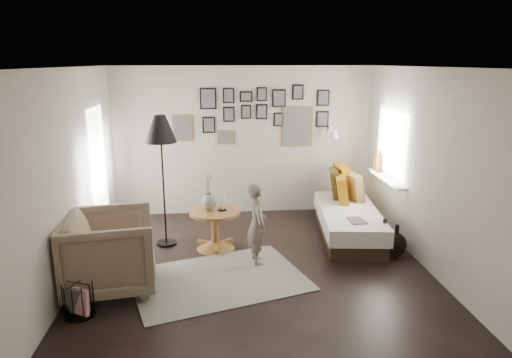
{
  "coord_description": "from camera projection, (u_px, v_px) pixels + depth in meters",
  "views": [
    {
      "loc": [
        -0.5,
        -5.54,
        2.66
      ],
      "look_at": [
        0.05,
        0.5,
        1.1
      ],
      "focal_mm": 32.0,
      "sensor_mm": 36.0,
      "label": 1
    }
  ],
  "objects": [
    {
      "name": "vase",
      "position": [
        209.0,
        199.0,
        6.53
      ],
      "size": [
        0.21,
        0.21,
        0.53
      ],
      "color": "black",
      "rests_on": "pedestal_table"
    },
    {
      "name": "door_left",
      "position": [
        98.0,
        174.0,
        6.75
      ],
      "size": [
        0.0,
        2.14,
        2.14
      ],
      "color": "white",
      "rests_on": "wall_left"
    },
    {
      "name": "magazine_basket",
      "position": [
        79.0,
        299.0,
        4.89
      ],
      "size": [
        0.4,
        0.4,
        0.39
      ],
      "rotation": [
        0.0,
        0.0,
        -0.39
      ],
      "color": "black",
      "rests_on": "ground"
    },
    {
      "name": "wall_back",
      "position": [
        243.0,
        141.0,
        8.04
      ],
      "size": [
        4.5,
        0.0,
        4.5
      ],
      "primitive_type": "plane",
      "rotation": [
        1.57,
        0.0,
        0.0
      ],
      "color": "#A39B8E",
      "rests_on": "ground"
    },
    {
      "name": "gallery_wall",
      "position": [
        260.0,
        116.0,
        7.93
      ],
      "size": [
        2.74,
        0.03,
        1.08
      ],
      "color": "brown",
      "rests_on": "wall_back"
    },
    {
      "name": "rug",
      "position": [
        219.0,
        279.0,
        5.74
      ],
      "size": [
        2.43,
        2.02,
        0.01
      ],
      "primitive_type": "cube",
      "rotation": [
        0.0,
        0.0,
        0.3
      ],
      "color": "beige",
      "rests_on": "ground"
    },
    {
      "name": "wall_front",
      "position": [
        284.0,
        250.0,
        3.41
      ],
      "size": [
        4.5,
        0.0,
        4.5
      ],
      "primitive_type": "plane",
      "rotation": [
        -1.57,
        0.0,
        0.0
      ],
      "color": "#A39B8E",
      "rests_on": "ground"
    },
    {
      "name": "wall_sconce",
      "position": [
        334.0,
        133.0,
        7.88
      ],
      "size": [
        0.18,
        0.36,
        0.16
      ],
      "color": "white",
      "rests_on": "wall_back"
    },
    {
      "name": "magazine_on_daybed",
      "position": [
        357.0,
        221.0,
        6.52
      ],
      "size": [
        0.24,
        0.31,
        0.02
      ],
      "primitive_type": "cube",
      "rotation": [
        0.0,
        0.0,
        0.06
      ],
      "color": "black",
      "rests_on": "daybed"
    },
    {
      "name": "armchair",
      "position": [
        109.0,
        252.0,
        5.39
      ],
      "size": [
        1.2,
        1.17,
        0.95
      ],
      "primitive_type": "imported",
      "rotation": [
        0.0,
        0.0,
        1.73
      ],
      "color": "#74634E",
      "rests_on": "ground"
    },
    {
      "name": "window_right",
      "position": [
        383.0,
        173.0,
        7.3
      ],
      "size": [
        0.15,
        1.32,
        1.3
      ],
      "color": "white",
      "rests_on": "wall_right"
    },
    {
      "name": "ceiling",
      "position": [
        256.0,
        67.0,
        5.4
      ],
      "size": [
        4.8,
        4.8,
        0.0
      ],
      "primitive_type": "plane",
      "rotation": [
        3.14,
        0.0,
        0.0
      ],
      "color": "white",
      "rests_on": "wall_back"
    },
    {
      "name": "daybed",
      "position": [
        347.0,
        216.0,
        7.18
      ],
      "size": [
        1.08,
        2.09,
        0.98
      ],
      "rotation": [
        0.0,
        0.0,
        -0.11
      ],
      "color": "black",
      "rests_on": "ground"
    },
    {
      "name": "armchair_cushion",
      "position": [
        113.0,
        250.0,
        5.44
      ],
      "size": [
        0.48,
        0.5,
        0.2
      ],
      "primitive_type": "cube",
      "rotation": [
        -0.21,
        0.0,
        0.13
      ],
      "color": "white",
      "rests_on": "armchair"
    },
    {
      "name": "ground",
      "position": [
        256.0,
        269.0,
        6.05
      ],
      "size": [
        4.8,
        4.8,
        0.0
      ],
      "primitive_type": "plane",
      "color": "black",
      "rests_on": "ground"
    },
    {
      "name": "candles",
      "position": [
        222.0,
        201.0,
        6.54
      ],
      "size": [
        0.13,
        0.13,
        0.28
      ],
      "color": "black",
      "rests_on": "pedestal_table"
    },
    {
      "name": "demijohn_large",
      "position": [
        383.0,
        240.0,
        6.5
      ],
      "size": [
        0.34,
        0.34,
        0.51
      ],
      "color": "black",
      "rests_on": "ground"
    },
    {
      "name": "pedestal_table",
      "position": [
        215.0,
        231.0,
        6.64
      ],
      "size": [
        0.75,
        0.75,
        0.59
      ],
      "rotation": [
        0.0,
        0.0,
        0.27
      ],
      "color": "brown",
      "rests_on": "ground"
    },
    {
      "name": "child",
      "position": [
        257.0,
        224.0,
        6.1
      ],
      "size": [
        0.34,
        0.45,
        1.12
      ],
      "primitive_type": "imported",
      "rotation": [
        0.0,
        0.0,
        1.75
      ],
      "color": "#6C5E55",
      "rests_on": "ground"
    },
    {
      "name": "demijohn_small",
      "position": [
        396.0,
        244.0,
        6.4
      ],
      "size": [
        0.3,
        0.3,
        0.47
      ],
      "color": "black",
      "rests_on": "ground"
    },
    {
      "name": "wall_right",
      "position": [
        428.0,
        170.0,
        5.92
      ],
      "size": [
        0.0,
        4.8,
        4.8
      ],
      "primitive_type": "plane",
      "rotation": [
        1.57,
        0.0,
        -1.57
      ],
      "color": "#A39B8E",
      "rests_on": "ground"
    },
    {
      "name": "wall_left",
      "position": [
        71.0,
        178.0,
        5.52
      ],
      "size": [
        0.0,
        4.8,
        4.8
      ],
      "primitive_type": "plane",
      "rotation": [
        1.57,
        0.0,
        1.57
      ],
      "color": "#A39B8E",
      "rests_on": "ground"
    },
    {
      "name": "floor_lamp",
      "position": [
        161.0,
        134.0,
        6.45
      ],
      "size": [
        0.45,
        0.45,
        1.94
      ],
      "rotation": [
        0.0,
        0.0,
        0.19
      ],
      "color": "black",
      "rests_on": "ground"
    }
  ]
}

